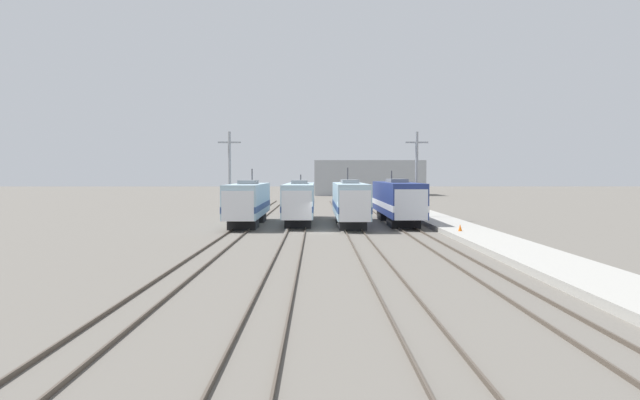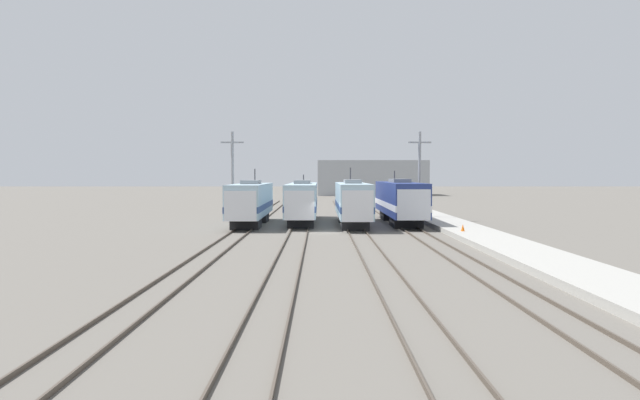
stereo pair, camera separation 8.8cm
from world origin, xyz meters
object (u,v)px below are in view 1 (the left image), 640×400
at_px(locomotive_far_right, 397,201).
at_px(catenary_tower_left, 230,174).
at_px(traffic_cone, 460,228).
at_px(catenary_tower_right, 417,174).
at_px(locomotive_far_left, 248,202).
at_px(locomotive_center_left, 300,201).
at_px(locomotive_center_right, 350,202).

height_order(locomotive_far_right, catenary_tower_left, catenary_tower_left).
bearing_deg(catenary_tower_left, traffic_cone, -39.67).
distance_m(locomotive_far_right, catenary_tower_right, 5.20).
bearing_deg(locomotive_far_left, catenary_tower_left, 112.41).
bearing_deg(catenary_tower_left, locomotive_center_left, -25.20).
xyz_separation_m(locomotive_far_right, catenary_tower_right, (2.49, 3.74, 2.61)).
height_order(catenary_tower_right, traffic_cone, catenary_tower_right).
relative_size(locomotive_center_left, locomotive_far_right, 1.01).
xyz_separation_m(locomotive_center_right, traffic_cone, (8.01, -10.38, -1.54)).
bearing_deg(locomotive_far_right, catenary_tower_right, 56.42).
relative_size(locomotive_center_right, locomotive_far_right, 0.90).
xyz_separation_m(locomotive_far_left, locomotive_center_right, (9.64, -0.17, 0.03)).
bearing_deg(catenary_tower_left, locomotive_far_right, -12.41).
height_order(locomotive_center_right, locomotive_far_right, locomotive_center_right).
relative_size(locomotive_center_right, traffic_cone, 32.01).
bearing_deg(locomotive_center_left, locomotive_center_right, -31.10).
xyz_separation_m(locomotive_center_left, locomotive_far_right, (9.64, -0.27, 0.06)).
bearing_deg(locomotive_center_right, locomotive_center_left, 148.90).
bearing_deg(traffic_cone, locomotive_far_left, 149.12).
xyz_separation_m(locomotive_far_left, locomotive_far_right, (14.46, 2.46, 0.05)).
bearing_deg(traffic_cone, catenary_tower_left, 140.33).
distance_m(locomotive_center_right, locomotive_far_right, 5.49).
xyz_separation_m(catenary_tower_left, catenary_tower_right, (19.50, 0.00, 0.00)).
relative_size(catenary_tower_right, traffic_cone, 17.22).
height_order(catenary_tower_left, traffic_cone, catenary_tower_left).
relative_size(locomotive_far_right, catenary_tower_right, 2.07).
height_order(locomotive_center_left, locomotive_center_right, locomotive_center_right).
relative_size(locomotive_far_left, catenary_tower_right, 1.75).
xyz_separation_m(locomotive_far_left, traffic_cone, (17.65, -10.55, -1.51)).
bearing_deg(catenary_tower_right, traffic_cone, -87.58).
distance_m(locomotive_far_left, catenary_tower_right, 18.24).
distance_m(locomotive_center_left, locomotive_far_right, 9.64).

